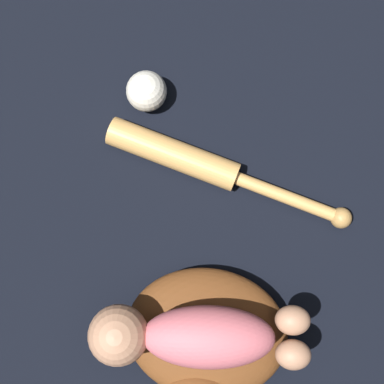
{
  "coord_description": "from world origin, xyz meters",
  "views": [
    {
      "loc": [
        0.01,
        -0.09,
        1.02
      ],
      "look_at": [
        0.07,
        -0.25,
        0.07
      ],
      "focal_mm": 50.0,
      "sensor_mm": 36.0,
      "label": 1
    }
  ],
  "objects_px": {
    "baseball_bat": "(199,164)",
    "baby_figure": "(190,336)",
    "baseball_glove": "(206,343)",
    "baseball": "(147,91)"
  },
  "relations": [
    {
      "from": "baseball_bat",
      "to": "baseball",
      "type": "xyz_separation_m",
      "value": [
        0.15,
        -0.1,
        0.01
      ]
    },
    {
      "from": "baby_figure",
      "to": "baseball",
      "type": "relative_size",
      "value": 4.56
    },
    {
      "from": "baseball_bat",
      "to": "baby_figure",
      "type": "bearing_deg",
      "value": 107.76
    },
    {
      "from": "baby_figure",
      "to": "baseball",
      "type": "bearing_deg",
      "value": -58.58
    },
    {
      "from": "baseball_glove",
      "to": "baseball",
      "type": "xyz_separation_m",
      "value": [
        0.27,
        -0.4,
        -0.0
      ]
    },
    {
      "from": "baby_figure",
      "to": "baseball_bat",
      "type": "height_order",
      "value": "baby_figure"
    },
    {
      "from": "baseball_glove",
      "to": "baby_figure",
      "type": "distance_m",
      "value": 0.1
    },
    {
      "from": "baseball",
      "to": "baby_figure",
      "type": "bearing_deg",
      "value": 121.42
    },
    {
      "from": "baseball_bat",
      "to": "baseball",
      "type": "bearing_deg",
      "value": -33.59
    },
    {
      "from": "baseball",
      "to": "baseball_bat",
      "type": "bearing_deg",
      "value": 146.41
    }
  ]
}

